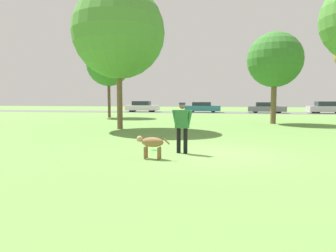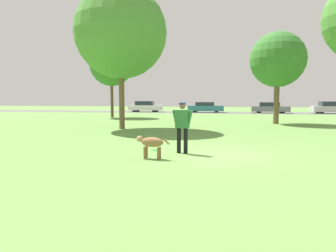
# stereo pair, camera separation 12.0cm
# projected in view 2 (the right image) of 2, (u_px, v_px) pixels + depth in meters

# --- Properties ---
(ground_plane) EXTENTS (120.00, 120.00, 0.00)m
(ground_plane) POSITION_uv_depth(u_px,v_px,m) (216.00, 154.00, 9.31)
(ground_plane) COLOR #608C42
(far_road_strip) EXTENTS (120.00, 6.00, 0.01)m
(far_road_strip) POSITION_uv_depth(u_px,v_px,m) (228.00, 113.00, 38.61)
(far_road_strip) COLOR #5B5B59
(far_road_strip) RESTS_ON ground_plane
(person) EXTENTS (0.67, 0.28, 1.59)m
(person) POSITION_uv_depth(u_px,v_px,m) (182.00, 124.00, 9.33)
(person) COLOR black
(person) RESTS_ON ground_plane
(dog) EXTENTS (1.01, 0.34, 0.65)m
(dog) POSITION_uv_depth(u_px,v_px,m) (151.00, 143.00, 8.49)
(dog) COLOR olive
(dog) RESTS_ON ground_plane
(frisbee) EXTENTS (0.27, 0.27, 0.02)m
(frisbee) POSITION_uv_depth(u_px,v_px,m) (156.00, 150.00, 9.96)
(frisbee) COLOR #33D838
(frisbee) RESTS_ON ground_plane
(tree_far_left) EXTENTS (4.04, 4.04, 6.97)m
(tree_far_left) POSITION_uv_depth(u_px,v_px,m) (111.00, 64.00, 27.73)
(tree_far_left) COLOR brown
(tree_far_left) RESTS_ON ground_plane
(tree_mid_center) EXTENTS (3.77, 3.77, 6.30)m
(tree_mid_center) POSITION_uv_depth(u_px,v_px,m) (278.00, 60.00, 20.48)
(tree_mid_center) COLOR brown
(tree_mid_center) RESTS_ON ground_plane
(tree_near_left) EXTENTS (5.15, 5.15, 8.01)m
(tree_near_left) POSITION_uv_depth(u_px,v_px,m) (121.00, 33.00, 16.72)
(tree_near_left) COLOR brown
(tree_near_left) RESTS_ON ground_plane
(parked_car_white) EXTENTS (4.55, 1.87, 1.47)m
(parked_car_white) POSITION_uv_depth(u_px,v_px,m) (145.00, 107.00, 40.77)
(parked_car_white) COLOR white
(parked_car_white) RESTS_ON ground_plane
(parked_car_teal) EXTENTS (4.64, 1.78, 1.35)m
(parked_car_teal) POSITION_uv_depth(u_px,v_px,m) (206.00, 107.00, 39.04)
(parked_car_teal) COLOR teal
(parked_car_teal) RESTS_ON ground_plane
(parked_car_grey) EXTENTS (4.59, 1.89, 1.35)m
(parked_car_grey) POSITION_uv_depth(u_px,v_px,m) (270.00, 108.00, 37.12)
(parked_car_grey) COLOR slate
(parked_car_grey) RESTS_ON ground_plane
(parked_car_silver) EXTENTS (4.56, 1.96, 1.45)m
(parked_car_silver) POSITION_uv_depth(u_px,v_px,m) (331.00, 108.00, 35.92)
(parked_car_silver) COLOR #B7B7BC
(parked_car_silver) RESTS_ON ground_plane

